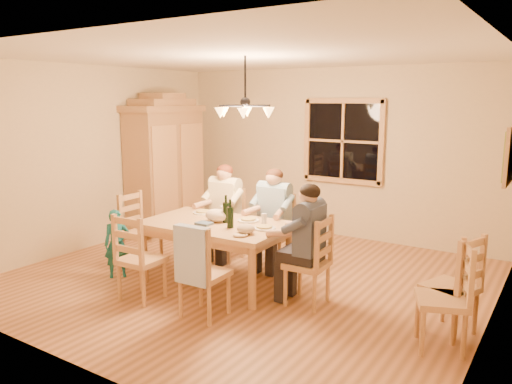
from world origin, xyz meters
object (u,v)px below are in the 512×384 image
Objects in this scene: armoire at (165,169)px; chair_end_right at (307,277)px; chair_near_right at (205,288)px; wine_bottle_b at (230,214)px; chair_far_left at (225,238)px; adult_woman at (225,200)px; chandelier at (245,110)px; adult_slate_man at (308,229)px; chair_near_left at (142,273)px; chair_end_left at (142,245)px; child at (117,244)px; adult_plaid_man at (274,206)px; chair_far_right at (273,246)px; chair_spare_front at (440,316)px; chair_spare_back at (449,303)px; dining_table at (216,231)px; wine_bottle_a at (226,209)px.

chair_end_right is (3.42, -1.48, -0.75)m from armoire.
chair_near_right is 3.00× the size of wine_bottle_b.
adult_woman reaches higher than chair_far_left.
chandelier reaches higher than armoire.
chair_far_left is 1.13× the size of adult_slate_man.
chair_end_left is at bearing 133.26° from chair_near_left.
adult_slate_man reaches higher than child.
chair_end_left is 1.25m from adult_woman.
adult_plaid_man is 1.00× the size of adult_slate_man.
chair_far_right is at bearing 93.37° from chair_near_right.
chandelier is 2.21m from chair_near_left.
adult_plaid_man is at bearing -106.04° from chair_far_right.
chair_spare_front is at bearing 154.33° from adult_plaid_man.
adult_plaid_man reaches higher than chair_end_left.
chair_spare_front is at bearing -12.27° from chandelier.
wine_bottle_b is (-0.17, 0.70, 0.62)m from chair_near_right.
chair_far_left is 0.94m from adult_plaid_man.
chair_end_left is 2.41m from chair_end_right.
wine_bottle_b reaches higher than chair_far_left.
chandelier is 2.06m from chair_end_right.
chair_spare_front is 1.00× the size of chair_spare_back.
armoire is at bearing 145.46° from dining_table.
wine_bottle_a is at bearing 112.33° from chair_spare_back.
wine_bottle_b is at bearing 86.76° from adult_plaid_man.
chair_spare_front is (3.84, 0.29, -0.13)m from child.
wine_bottle_a is (0.50, 0.91, 0.62)m from chair_near_left.
chair_far_right is 2.56m from chair_spare_front.
chair_far_left and chair_far_right have the same top height.
chair_spare_back is at bearing 21.53° from chair_near_right.
wine_bottle_b is at bearing 97.00° from adult_slate_man.
chair_near_left is 1.00× the size of chair_end_left.
chandelier is 0.78× the size of chair_far_right.
armoire is 2.32× the size of chair_spare_back.
dining_table is at bearing 67.62° from adult_plaid_man.
chair_far_right is 1.19m from chair_end_right.
chair_near_right is at bearing -67.45° from wine_bottle_a.
chair_near_right is at bearing 136.74° from adult_slate_man.
armoire is at bearing -17.41° from chair_far_right.
armoire is at bearing 125.52° from chair_near_left.
chair_near_left and chair_end_right have the same top height.
chair_far_right is 1.00× the size of chair_near_right.
chair_spare_back reaches higher than child.
wine_bottle_b is (0.19, -0.18, 0.00)m from wine_bottle_a.
dining_table is 1.79× the size of chair_end_right.
chair_near_left and chair_end_left have the same top height.
chair_near_left is 1.00× the size of chair_near_right.
chair_far_right is at bearing -180.00° from adult_woman.
dining_table is at bearing -121.45° from chandelier.
armoire is 2.35m from child.
child is (-0.78, 0.34, 0.13)m from chair_near_left.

